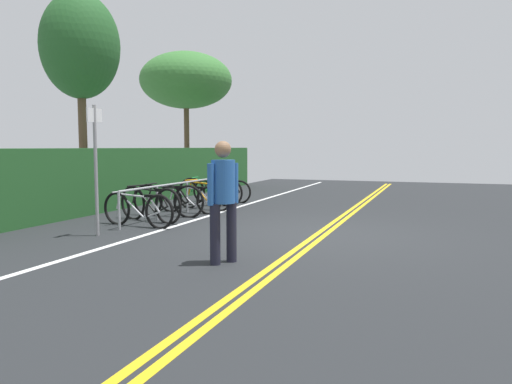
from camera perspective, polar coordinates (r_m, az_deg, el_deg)
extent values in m
cube|color=#232628|center=(9.03, 7.62, -4.98)|extent=(28.84, 11.44, 0.05)
cube|color=gold|center=(9.01, 8.12, -4.84)|extent=(25.96, 0.10, 0.00)
cube|color=gold|center=(9.05, 7.13, -4.79)|extent=(25.96, 0.10, 0.00)
cube|color=white|center=(10.07, -8.96, -3.79)|extent=(25.96, 0.12, 0.00)
cylinder|color=#9EA0A5|center=(9.67, -15.56, -2.12)|extent=(0.05, 0.05, 0.73)
cylinder|color=#9EA0A5|center=(10.78, -11.36, -1.28)|extent=(0.05, 0.05, 0.73)
cylinder|color=#9EA0A5|center=(11.95, -7.97, -0.60)|extent=(0.05, 0.05, 0.73)
cylinder|color=#9EA0A5|center=(13.15, -5.19, -0.04)|extent=(0.05, 0.05, 0.73)
cylinder|color=#9EA0A5|center=(14.38, -2.89, 0.42)|extent=(0.05, 0.05, 0.73)
cylinder|color=#9EA0A5|center=(11.92, -7.99, 1.14)|extent=(5.41, 0.04, 0.04)
torus|color=black|center=(10.41, -15.79, -1.86)|extent=(0.15, 0.70, 0.69)
torus|color=black|center=(9.69, -11.12, -2.28)|extent=(0.15, 0.70, 0.69)
cylinder|color=silver|center=(10.13, -14.13, -1.56)|extent=(0.12, 0.62, 0.48)
cylinder|color=silver|center=(10.06, -13.85, -0.41)|extent=(0.14, 0.74, 0.07)
cylinder|color=silver|center=(9.88, -12.53, -1.79)|extent=(0.06, 0.18, 0.43)
cylinder|color=silver|center=(9.82, -11.98, -2.62)|extent=(0.09, 0.40, 0.18)
cylinder|color=silver|center=(9.75, -11.68, -1.44)|extent=(0.07, 0.27, 0.30)
cylinder|color=silver|center=(10.36, -15.59, -1.05)|extent=(0.06, 0.15, 0.32)
cube|color=black|center=(9.81, -12.24, -0.44)|extent=(0.11, 0.21, 0.05)
cylinder|color=silver|center=(10.30, -15.40, 0.05)|extent=(0.46, 0.09, 0.03)
torus|color=black|center=(11.06, -14.04, -1.24)|extent=(0.26, 0.75, 0.76)
torus|color=black|center=(10.27, -10.16, -1.65)|extent=(0.26, 0.75, 0.76)
cylinder|color=black|center=(10.75, -12.66, -0.92)|extent=(0.20, 0.60, 0.52)
cylinder|color=black|center=(10.67, -12.44, 0.28)|extent=(0.23, 0.71, 0.07)
cylinder|color=black|center=(10.48, -11.33, -1.15)|extent=(0.08, 0.18, 0.47)
cylinder|color=black|center=(10.41, -10.87, -2.01)|extent=(0.14, 0.39, 0.19)
cylinder|color=black|center=(10.33, -10.63, -0.78)|extent=(0.11, 0.26, 0.32)
cylinder|color=black|center=(11.00, -13.88, -0.39)|extent=(0.07, 0.15, 0.35)
cube|color=black|center=(10.40, -11.09, 0.25)|extent=(0.13, 0.21, 0.05)
cylinder|color=black|center=(10.94, -13.72, 0.73)|extent=(0.45, 0.15, 0.03)
torus|color=black|center=(11.58, -12.38, -0.94)|extent=(0.08, 0.76, 0.76)
torus|color=black|center=(11.09, -7.80, -1.12)|extent=(0.08, 0.76, 0.76)
cylinder|color=black|center=(11.38, -10.72, -0.57)|extent=(0.06, 0.59, 0.52)
cylinder|color=black|center=(11.33, -10.44, 0.57)|extent=(0.06, 0.70, 0.07)
cylinder|color=black|center=(11.22, -9.15, -0.71)|extent=(0.04, 0.17, 0.47)
cylinder|color=black|center=(11.18, -8.63, -1.49)|extent=(0.05, 0.37, 0.19)
cylinder|color=black|center=(11.13, -8.33, -0.34)|extent=(0.05, 0.26, 0.32)
cylinder|color=black|center=(11.53, -12.18, -0.12)|extent=(0.04, 0.14, 0.34)
cube|color=black|center=(11.16, -8.87, 0.59)|extent=(0.09, 0.20, 0.05)
cylinder|color=black|center=(11.49, -11.98, 0.94)|extent=(0.46, 0.05, 0.03)
torus|color=black|center=(12.20, -9.88, -0.75)|extent=(0.13, 0.69, 0.69)
torus|color=black|center=(11.59, -5.50, -1.01)|extent=(0.13, 0.69, 0.69)
cylinder|color=silver|center=(11.95, -8.29, -0.47)|extent=(0.10, 0.62, 0.47)
cylinder|color=silver|center=(11.89, -8.02, 0.50)|extent=(0.12, 0.75, 0.07)
cylinder|color=silver|center=(11.75, -6.80, -0.63)|extent=(0.05, 0.18, 0.42)
cylinder|color=silver|center=(11.70, -6.29, -1.31)|extent=(0.08, 0.40, 0.18)
cylinder|color=silver|center=(11.64, -6.01, -0.32)|extent=(0.06, 0.27, 0.29)
cylinder|color=silver|center=(12.15, -9.68, -0.06)|extent=(0.05, 0.15, 0.31)
cube|color=black|center=(11.69, -6.52, 0.50)|extent=(0.10, 0.21, 0.05)
cylinder|color=silver|center=(12.10, -9.48, 0.87)|extent=(0.46, 0.08, 0.03)
torus|color=black|center=(12.87, -7.81, -0.27)|extent=(0.24, 0.74, 0.75)
torus|color=black|center=(12.19, -4.21, -0.54)|extent=(0.24, 0.74, 0.75)
cylinder|color=orange|center=(12.60, -6.51, 0.02)|extent=(0.19, 0.59, 0.51)
cylinder|color=orange|center=(12.54, -6.29, 1.03)|extent=(0.22, 0.70, 0.07)
cylinder|color=orange|center=(12.37, -5.28, -0.14)|extent=(0.08, 0.17, 0.46)
cylinder|color=orange|center=(12.31, -4.87, -0.85)|extent=(0.13, 0.38, 0.19)
cylinder|color=orange|center=(12.25, -4.63, 0.17)|extent=(0.10, 0.26, 0.32)
cylinder|color=orange|center=(12.82, -7.65, 0.44)|extent=(0.07, 0.14, 0.34)
cube|color=black|center=(12.31, -5.05, 1.02)|extent=(0.13, 0.21, 0.05)
cylinder|color=orange|center=(12.77, -7.49, 1.39)|extent=(0.45, 0.14, 0.03)
torus|color=black|center=(13.43, -7.46, 0.02)|extent=(0.13, 0.78, 0.77)
torus|color=black|center=(13.07, -3.17, -0.09)|extent=(0.13, 0.78, 0.77)
cylinder|color=#198C38|center=(13.28, -5.88, 0.36)|extent=(0.10, 0.60, 0.53)
cylinder|color=#198C38|center=(13.24, -5.61, 1.37)|extent=(0.11, 0.72, 0.07)
cylinder|color=#198C38|center=(13.16, -4.42, 0.25)|extent=(0.05, 0.17, 0.48)
cylinder|color=#198C38|center=(13.14, -3.94, -0.42)|extent=(0.07, 0.39, 0.19)
cylinder|color=#198C38|center=(13.09, -3.66, 0.59)|extent=(0.06, 0.26, 0.33)
cylinder|color=#198C38|center=(13.40, -7.26, 0.74)|extent=(0.05, 0.14, 0.35)
cube|color=black|center=(13.12, -4.14, 1.39)|extent=(0.10, 0.21, 0.05)
cylinder|color=#198C38|center=(13.36, -7.06, 1.68)|extent=(0.46, 0.07, 0.03)
torus|color=black|center=(14.23, -6.04, 0.11)|extent=(0.10, 0.67, 0.67)
torus|color=black|center=(13.86, -1.89, 0.00)|extent=(0.10, 0.67, 0.67)
cylinder|color=black|center=(14.07, -4.51, 0.38)|extent=(0.08, 0.62, 0.46)
cylinder|color=black|center=(14.03, -4.24, 1.18)|extent=(0.09, 0.74, 0.07)
cylinder|color=black|center=(13.95, -3.09, 0.28)|extent=(0.05, 0.18, 0.41)
cylinder|color=black|center=(13.92, -2.63, -0.27)|extent=(0.06, 0.39, 0.17)
cylinder|color=black|center=(13.88, -2.36, 0.54)|extent=(0.05, 0.27, 0.28)
cylinder|color=black|center=(14.20, -5.84, 0.69)|extent=(0.05, 0.14, 0.30)
cube|color=black|center=(13.91, -2.82, 1.21)|extent=(0.09, 0.20, 0.05)
cylinder|color=black|center=(14.16, -5.64, 1.47)|extent=(0.46, 0.06, 0.03)
cylinder|color=#1E1E2D|center=(6.60, -4.75, -4.91)|extent=(0.14, 0.14, 0.82)
cylinder|color=#1E1E2D|center=(6.76, -2.85, -4.66)|extent=(0.14, 0.14, 0.82)
cylinder|color=#2659A5|center=(6.59, -3.83, 1.21)|extent=(0.32, 0.32, 0.58)
sphere|color=#8C6647|center=(6.58, -3.85, 4.95)|extent=(0.22, 0.22, 0.22)
cylinder|color=#2659A5|center=(6.48, -5.26, 0.86)|extent=(0.09, 0.09, 0.55)
cylinder|color=#2659A5|center=(6.71, -2.44, 1.03)|extent=(0.09, 0.09, 0.55)
cylinder|color=gray|center=(9.09, -18.02, 2.32)|extent=(0.06, 0.06, 2.30)
cube|color=white|center=(9.09, -18.19, 8.42)|extent=(0.36, 0.05, 0.24)
cube|color=#235626|center=(14.43, -13.58, 1.91)|extent=(14.41, 1.16, 1.54)
cylinder|color=brown|center=(14.91, -19.34, 4.80)|extent=(0.24, 0.24, 3.07)
ellipsoid|color=#235626|center=(15.17, -19.67, 15.63)|extent=(2.18, 2.18, 2.93)
cylinder|color=brown|center=(19.72, -8.00, 5.23)|extent=(0.21, 0.21, 3.18)
ellipsoid|color=#387533|center=(19.89, -8.09, 12.66)|extent=(3.58, 3.58, 2.18)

